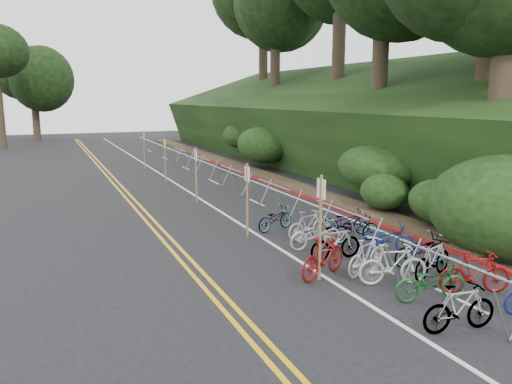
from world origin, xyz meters
TOP-DOWN VIEW (x-y plane):
  - ground at (0.00, 0.00)m, footprint 120.00×120.00m
  - road_markings at (0.63, 10.10)m, footprint 7.47×80.00m
  - red_curb at (5.70, 12.00)m, footprint 0.25×28.00m
  - embankment at (12.96, 19.04)m, footprint 14.30×48.14m
  - bike_rack_front at (2.44, -2.28)m, footprint 1.15×3.40m
  - bike_racks_rest at (3.00, 13.00)m, footprint 1.14×23.00m
  - signpost_near at (0.77, 0.50)m, footprint 0.08×0.40m
  - signposts_rest at (0.60, 14.00)m, footprint 0.08×18.40m
  - bike_front at (0.96, 0.62)m, footprint 1.28×1.93m
  - bike_valet at (2.90, 0.89)m, footprint 3.13×10.26m

SIDE VIEW (x-z plane):
  - ground at x=0.00m, z-range 0.00..0.00m
  - road_markings at x=0.63m, z-range 0.00..0.01m
  - red_curb at x=5.70m, z-range 0.00..0.10m
  - bike_valet at x=2.90m, z-range -0.05..1.01m
  - bike_front at x=0.96m, z-range 0.00..1.13m
  - bike_racks_rest at x=3.00m, z-range 0.27..1.44m
  - bike_rack_front at x=2.44m, z-range 0.29..1.48m
  - signposts_rest at x=0.60m, z-range 0.18..2.68m
  - signpost_near at x=0.77m, z-range 0.19..2.93m
  - embankment at x=12.96m, z-range -1.99..7.12m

